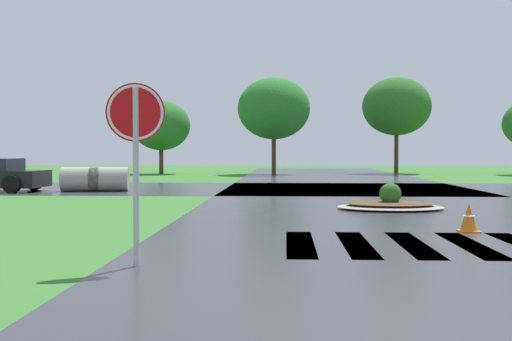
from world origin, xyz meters
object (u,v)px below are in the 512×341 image
drainage_pipe_stack (95,179)px  stop_sign (136,131)px  traffic_cone (469,218)px  median_island (390,204)px

drainage_pipe_stack → stop_sign: bearing=-71.2°
stop_sign → drainage_pipe_stack: bearing=91.8°
stop_sign → traffic_cone: size_ratio=4.44×
stop_sign → median_island: size_ratio=0.87×
drainage_pipe_stack → traffic_cone: size_ratio=4.72×
median_island → traffic_cone: (0.70, -4.50, 0.12)m
traffic_cone → drainage_pipe_stack: bearing=132.8°
stop_sign → median_island: 9.58m
drainage_pipe_stack → traffic_cone: drainage_pipe_stack is taller
median_island → traffic_cone: size_ratio=5.09×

